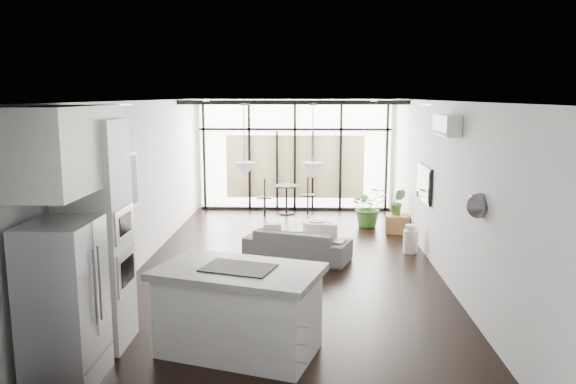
# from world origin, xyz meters

# --- Properties ---
(floor) EXTENTS (5.00, 10.00, 0.00)m
(floor) POSITION_xyz_m (0.00, 0.00, 0.00)
(floor) COLOR black
(floor) RESTS_ON ground
(ceiling) EXTENTS (5.00, 10.00, 0.00)m
(ceiling) POSITION_xyz_m (0.00, 0.00, 2.80)
(ceiling) COLOR white
(ceiling) RESTS_ON ground
(wall_left) EXTENTS (0.02, 10.00, 2.80)m
(wall_left) POSITION_xyz_m (-2.50, 0.00, 1.40)
(wall_left) COLOR silver
(wall_left) RESTS_ON ground
(wall_right) EXTENTS (0.02, 10.00, 2.80)m
(wall_right) POSITION_xyz_m (2.50, 0.00, 1.40)
(wall_right) COLOR silver
(wall_right) RESTS_ON ground
(wall_back) EXTENTS (5.00, 0.02, 2.80)m
(wall_back) POSITION_xyz_m (0.00, 5.00, 1.40)
(wall_back) COLOR silver
(wall_back) RESTS_ON ground
(wall_front) EXTENTS (5.00, 0.02, 2.80)m
(wall_front) POSITION_xyz_m (0.00, -5.00, 1.40)
(wall_front) COLOR silver
(wall_front) RESTS_ON ground
(glazing) EXTENTS (5.00, 0.20, 2.80)m
(glazing) POSITION_xyz_m (0.00, 4.88, 1.40)
(glazing) COLOR black
(glazing) RESTS_ON ground
(skylight) EXTENTS (4.70, 1.90, 0.06)m
(skylight) POSITION_xyz_m (0.00, 4.00, 2.77)
(skylight) COLOR white
(skylight) RESTS_ON ceiling
(neighbour_building) EXTENTS (3.50, 0.02, 1.60)m
(neighbour_building) POSITION_xyz_m (0.00, 4.95, 1.10)
(neighbour_building) COLOR beige
(neighbour_building) RESTS_ON ground
(island) EXTENTS (2.04, 1.56, 0.99)m
(island) POSITION_xyz_m (-0.42, -3.20, 0.49)
(island) COLOR white
(island) RESTS_ON floor
(cooktop) EXTENTS (0.89, 0.72, 0.01)m
(cooktop) POSITION_xyz_m (-0.42, -3.20, 0.99)
(cooktop) COLOR black
(cooktop) RESTS_ON island
(fridge) EXTENTS (0.65, 0.81, 1.67)m
(fridge) POSITION_xyz_m (-2.07, -3.95, 0.84)
(fridge) COLOR #A5A4A9
(fridge) RESTS_ON floor
(appliance_column) EXTENTS (0.68, 0.71, 2.63)m
(appliance_column) POSITION_xyz_m (-2.08, -3.05, 1.31)
(appliance_column) COLOR white
(appliance_column) RESTS_ON floor
(upper_cabinets) EXTENTS (0.62, 1.75, 0.86)m
(upper_cabinets) POSITION_xyz_m (-2.12, -3.50, 2.35)
(upper_cabinets) COLOR white
(upper_cabinets) RESTS_ON wall_left
(pendant_left) EXTENTS (0.26, 0.26, 0.18)m
(pendant_left) POSITION_xyz_m (-0.40, -2.65, 2.02)
(pendant_left) COLOR white
(pendant_left) RESTS_ON ceiling
(pendant_right) EXTENTS (0.26, 0.26, 0.18)m
(pendant_right) POSITION_xyz_m (0.40, -2.65, 2.02)
(pendant_right) COLOR white
(pendant_right) RESTS_ON ceiling
(sofa) EXTENTS (1.94, 1.12, 0.73)m
(sofa) POSITION_xyz_m (0.16, 0.52, 0.36)
(sofa) COLOR #545356
(sofa) RESTS_ON floor
(console_bench) EXTENTS (1.32, 0.71, 0.41)m
(console_bench) POSITION_xyz_m (0.36, 0.43, 0.21)
(console_bench) COLOR brown
(console_bench) RESTS_ON floor
(pouf) EXTENTS (0.69, 0.69, 0.44)m
(pouf) POSITION_xyz_m (0.52, 1.59, 0.22)
(pouf) COLOR beige
(pouf) RESTS_ON floor
(crate) EXTENTS (0.55, 0.55, 0.37)m
(crate) POSITION_xyz_m (2.25, 2.59, 0.19)
(crate) COLOR brown
(crate) RESTS_ON floor
(plant_tall) EXTENTS (1.08, 1.14, 0.71)m
(plant_tall) POSITION_xyz_m (1.69, 3.10, 0.35)
(plant_tall) COLOR #366B26
(plant_tall) RESTS_ON floor
(plant_crate) EXTENTS (0.41, 0.62, 0.25)m
(plant_crate) POSITION_xyz_m (2.25, 2.59, 0.50)
(plant_crate) COLOR #366B26
(plant_crate) RESTS_ON crate
(milk_can) EXTENTS (0.29, 0.29, 0.53)m
(milk_can) POSITION_xyz_m (2.25, 1.01, 0.26)
(milk_can) COLOR beige
(milk_can) RESTS_ON floor
(bistro_set) EXTENTS (1.67, 1.08, 0.75)m
(bistro_set) POSITION_xyz_m (-0.19, 4.37, 0.37)
(bistro_set) COLOR black
(bistro_set) RESTS_ON floor
(tv) EXTENTS (0.05, 1.10, 0.65)m
(tv) POSITION_xyz_m (2.46, 1.00, 1.30)
(tv) COLOR black
(tv) RESTS_ON wall_right
(ac_unit) EXTENTS (0.22, 0.90, 0.30)m
(ac_unit) POSITION_xyz_m (2.38, -0.80, 2.45)
(ac_unit) COLOR white
(ac_unit) RESTS_ON wall_right
(framed_art) EXTENTS (0.04, 0.70, 0.90)m
(framed_art) POSITION_xyz_m (-2.47, -0.50, 1.55)
(framed_art) COLOR black
(framed_art) RESTS_ON wall_left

